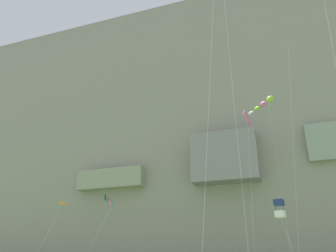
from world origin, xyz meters
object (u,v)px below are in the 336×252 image
kite_windsock_near_cliff (264,103)px  kite_delta_high_left (59,210)px  kite_diamond_mid_center (248,121)px  kite_diamond_low_left (288,49)px  kite_banner_high_right (109,203)px  kite_box_upper_mid (280,208)px

kite_windsock_near_cliff → kite_delta_high_left: kite_windsock_near_cliff is taller
kite_diamond_mid_center → kite_windsock_near_cliff: bearing=78.0°
kite_windsock_near_cliff → kite_diamond_mid_center: size_ratio=1.28×
kite_delta_high_left → kite_diamond_low_left: 36.85m
kite_banner_high_right → kite_diamond_low_left: kite_diamond_low_left is taller
kite_delta_high_left → kite_diamond_low_left: bearing=1.0°
kite_diamond_low_left → kite_box_upper_mid: 20.23m
kite_diamond_low_left → kite_box_upper_mid: (-3.59, 5.44, -19.15)m
kite_box_upper_mid → kite_diamond_mid_center: bearing=-110.9°
kite_delta_high_left → kite_box_upper_mid: kite_box_upper_mid is taller
kite_windsock_near_cliff → kite_banner_high_right: 27.33m
kite_delta_high_left → kite_box_upper_mid: bearing=12.0°
kite_banner_high_right → kite_diamond_low_left: bearing=13.1°
kite_diamond_mid_center → kite_banner_high_right: size_ratio=2.21×
kite_diamond_mid_center → kite_box_upper_mid: kite_diamond_mid_center is taller
kite_delta_high_left → kite_windsock_near_cliff: bearing=18.0°
kite_windsock_near_cliff → kite_banner_high_right: size_ratio=2.83×
kite_delta_high_left → kite_box_upper_mid: size_ratio=0.96×
kite_diamond_mid_center → kite_diamond_low_left: kite_diamond_low_left is taller
kite_windsock_near_cliff → kite_box_upper_mid: size_ratio=2.65×
kite_diamond_mid_center → kite_diamond_low_left: size_ratio=0.63×
kite_windsock_near_cliff → kite_delta_high_left: size_ratio=2.75×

